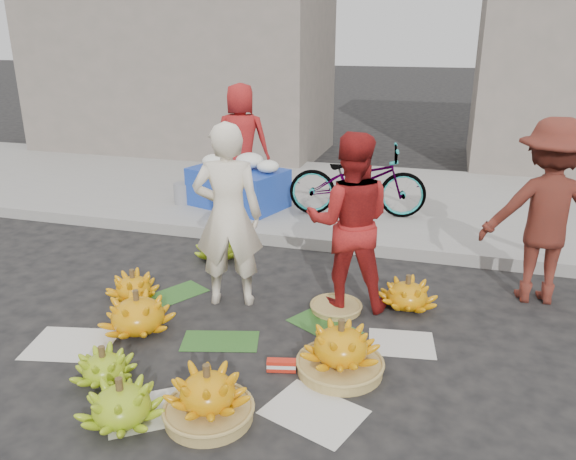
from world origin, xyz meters
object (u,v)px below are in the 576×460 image
(vendor_cream, at_px, (228,216))
(banana_bunch_0, at_px, (138,313))
(banana_bunch_4, at_px, (341,350))
(bicycle, at_px, (358,181))
(flower_table, at_px, (239,185))

(vendor_cream, bearing_deg, banana_bunch_0, 38.38)
(banana_bunch_4, bearing_deg, bicycle, 97.81)
(banana_bunch_4, xyz_separation_m, bicycle, (-0.49, 3.60, 0.41))
(banana_bunch_4, xyz_separation_m, vendor_cream, (-1.27, 0.90, 0.69))
(flower_table, relative_size, bicycle, 0.81)
(banana_bunch_4, relative_size, bicycle, 0.40)
(banana_bunch_0, distance_m, flower_table, 3.47)
(banana_bunch_0, relative_size, banana_bunch_4, 1.04)
(banana_bunch_4, bearing_deg, banana_bunch_0, 176.23)
(vendor_cream, bearing_deg, bicycle, -121.58)
(vendor_cream, height_order, flower_table, vendor_cream)
(banana_bunch_0, height_order, banana_bunch_4, banana_bunch_4)
(banana_bunch_4, height_order, flower_table, flower_table)
(banana_bunch_0, relative_size, flower_table, 0.52)
(bicycle, bearing_deg, vendor_cream, 154.90)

